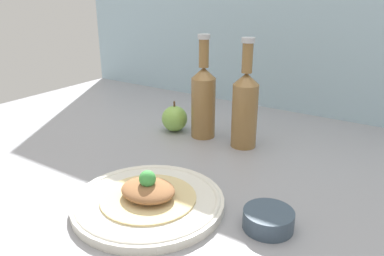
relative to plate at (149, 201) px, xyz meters
The scene contains 7 objects.
ground_plane 18.54cm from the plate, 74.02° to the left, with size 180.00×110.00×4.00cm, color gray.
plate is the anchor object (origin of this frame).
plated_food 2.05cm from the plate, ahead, with size 17.65×17.65×5.64cm.
cider_bottle_left 37.96cm from the plate, 106.16° to the left, with size 6.41×6.41×27.19cm.
cider_bottle_right 36.60cm from the plate, 87.01° to the left, with size 6.41×6.41×27.19cm.
apple 39.36cm from the plate, 119.02° to the left, with size 7.20×7.20×8.58cm.
dipping_bowl 21.84cm from the plate, 15.78° to the left, with size 8.55×8.55×3.25cm.
Camera 1 is at (34.71, -62.94, 37.91)cm, focal length 35.00 mm.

